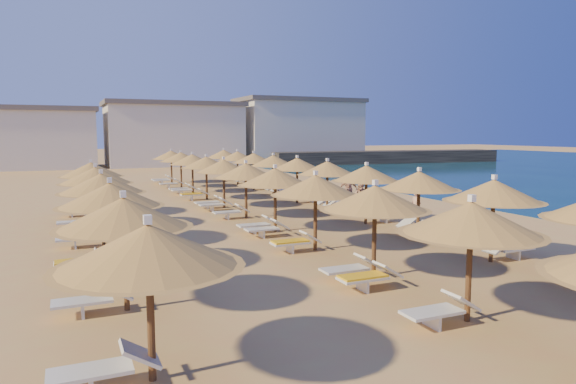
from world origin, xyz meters
name	(u,v)px	position (x,y,z in m)	size (l,w,h in m)	color
ground	(348,238)	(0.00, 0.00, 0.00)	(220.00, 220.00, 0.00)	tan
jetty	(388,157)	(27.99, 38.15, 0.75)	(30.00, 4.00, 1.50)	black
hotel_blocks	(183,133)	(3.63, 44.56, 3.70)	(47.79, 8.84, 8.10)	beige
parasol_row_east	(346,172)	(2.18, 3.99, 2.09)	(2.94, 41.12, 2.61)	brown
parasol_row_west	(259,175)	(-1.94, 3.99, 2.09)	(2.94, 41.12, 2.61)	brown
parasol_row_inland	(105,190)	(-8.25, 0.52, 2.09)	(2.94, 20.30, 2.61)	brown
loungers	(282,217)	(-1.23, 3.32, 0.34)	(13.44, 38.75, 0.66)	silver
beachgoer_c	(348,190)	(4.27, 7.33, 0.84)	(0.99, 0.41, 1.69)	tan
beachgoer_b	(361,198)	(3.19, 4.25, 0.82)	(0.79, 0.62, 1.64)	tan
beachgoer_a	(416,208)	(3.56, 0.73, 0.79)	(0.58, 0.38, 1.58)	tan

